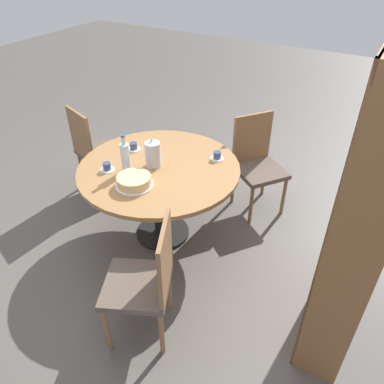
{
  "coord_description": "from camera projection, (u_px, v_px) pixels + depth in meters",
  "views": [
    {
      "loc": [
        2.12,
        1.54,
        2.34
      ],
      "look_at": [
        0.0,
        0.31,
        0.58
      ],
      "focal_mm": 35.0,
      "sensor_mm": 36.0,
      "label": 1
    }
  ],
  "objects": [
    {
      "name": "water_bottle",
      "position": [
        125.0,
        157.0,
        2.93
      ],
      "size": [
        0.07,
        0.07,
        0.32
      ],
      "color": "silver",
      "rests_on": "dining_table"
    },
    {
      "name": "chair_c",
      "position": [
        257.0,
        162.0,
        3.56
      ],
      "size": [
        0.59,
        0.59,
        0.94
      ],
      "rotation": [
        0.0,
        0.0,
        8.78
      ],
      "color": "olive",
      "rests_on": "ground_plane"
    },
    {
      "name": "bookshelf",
      "position": [
        362.0,
        209.0,
        2.24
      ],
      "size": [
        1.1,
        0.28,
        1.96
      ],
      "rotation": [
        0.0,
        0.0,
        3.14
      ],
      "color": "brown",
      "rests_on": "ground_plane"
    },
    {
      "name": "cake_main",
      "position": [
        134.0,
        181.0,
        2.81
      ],
      "size": [
        0.29,
        0.29,
        0.08
      ],
      "color": "white",
      "rests_on": "dining_table"
    },
    {
      "name": "dining_table",
      "position": [
        160.0,
        180.0,
        3.13
      ],
      "size": [
        1.33,
        1.33,
        0.73
      ],
      "color": "black",
      "rests_on": "ground_plane"
    },
    {
      "name": "cup_a",
      "position": [
        107.0,
        167.0,
        3.0
      ],
      "size": [
        0.12,
        0.12,
        0.07
      ],
      "color": "white",
      "rests_on": "dining_table"
    },
    {
      "name": "coffee_pot",
      "position": [
        153.0,
        154.0,
        3.0
      ],
      "size": [
        0.13,
        0.13,
        0.25
      ],
      "color": "silver",
      "rests_on": "dining_table"
    },
    {
      "name": "cup_c",
      "position": [
        217.0,
        156.0,
        3.14
      ],
      "size": [
        0.12,
        0.12,
        0.07
      ],
      "color": "white",
      "rests_on": "dining_table"
    },
    {
      "name": "cup_b",
      "position": [
        134.0,
        147.0,
        3.27
      ],
      "size": [
        0.12,
        0.12,
        0.07
      ],
      "color": "white",
      "rests_on": "dining_table"
    },
    {
      "name": "ground_plane",
      "position": [
        163.0,
        233.0,
        3.48
      ],
      "size": [
        14.0,
        14.0,
        0.0
      ],
      "primitive_type": "plane",
      "color": "#56514C"
    },
    {
      "name": "chair_a",
      "position": [
        96.0,
        149.0,
        3.77
      ],
      "size": [
        0.53,
        0.53,
        0.94
      ],
      "rotation": [
        0.0,
        0.0,
        4.38
      ],
      "color": "olive",
      "rests_on": "ground_plane"
    },
    {
      "name": "chair_b",
      "position": [
        146.0,
        280.0,
        2.38
      ],
      "size": [
        0.56,
        0.56,
        0.94
      ],
      "rotation": [
        0.0,
        0.0,
        6.72
      ],
      "color": "olive",
      "rests_on": "ground_plane"
    }
  ]
}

